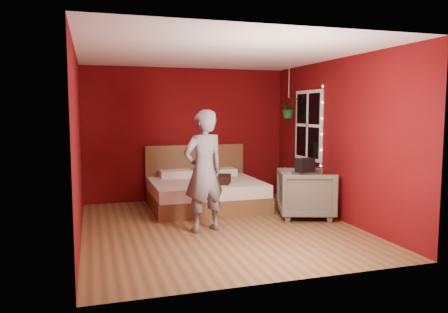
{
  "coord_description": "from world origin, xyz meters",
  "views": [
    {
      "loc": [
        -1.83,
        -6.24,
        1.77
      ],
      "look_at": [
        0.21,
        0.4,
        1.04
      ],
      "focal_mm": 35.0,
      "sensor_mm": 36.0,
      "label": 1
    }
  ],
  "objects": [
    {
      "name": "handbag",
      "position": [
        1.38,
        -0.12,
        0.91
      ],
      "size": [
        0.34,
        0.24,
        0.22
      ],
      "primitive_type": "cube",
      "rotation": [
        0.0,
        0.0,
        0.34
      ],
      "color": "black",
      "rests_on": "armchair"
    },
    {
      "name": "room_walls",
      "position": [
        0.0,
        0.0,
        1.68
      ],
      "size": [
        4.04,
        4.54,
        2.62
      ],
      "color": "#5E090C",
      "rests_on": "ground"
    },
    {
      "name": "person",
      "position": [
        -0.27,
        -0.15,
        0.89
      ],
      "size": [
        0.75,
        0.6,
        1.78
      ],
      "primitive_type": "imported",
      "rotation": [
        0.0,
        0.0,
        3.44
      ],
      "color": "slate",
      "rests_on": "ground"
    },
    {
      "name": "window",
      "position": [
        1.97,
        0.9,
        1.5
      ],
      "size": [
        0.05,
        0.97,
        1.27
      ],
      "color": "white",
      "rests_on": "room_walls"
    },
    {
      "name": "throw_pillow",
      "position": [
        0.29,
        1.03,
        0.57
      ],
      "size": [
        0.55,
        0.55,
        0.15
      ],
      "primitive_type": "cube",
      "rotation": [
        0.0,
        0.0,
        -0.41
      ],
      "color": "black",
      "rests_on": "bed"
    },
    {
      "name": "bed",
      "position": [
        0.15,
        1.45,
        0.28
      ],
      "size": [
        1.98,
        1.69,
        1.09
      ],
      "color": "brown",
      "rests_on": "ground"
    },
    {
      "name": "hanging_plant",
      "position": [
        1.79,
        1.38,
        1.81
      ],
      "size": [
        0.39,
        0.35,
        0.98
      ],
      "color": "silver",
      "rests_on": "room_walls"
    },
    {
      "name": "fairy_lights",
      "position": [
        1.94,
        0.38,
        1.5
      ],
      "size": [
        0.04,
        0.04,
        1.45
      ],
      "color": "silver",
      "rests_on": "room_walls"
    },
    {
      "name": "floor",
      "position": [
        0.0,
        0.0,
        0.0
      ],
      "size": [
        4.5,
        4.5,
        0.0
      ],
      "primitive_type": "plane",
      "color": "brown",
      "rests_on": "ground"
    },
    {
      "name": "armchair",
      "position": [
        1.56,
        0.16,
        0.4
      ],
      "size": [
        1.11,
        1.09,
        0.81
      ],
      "primitive_type": "imported",
      "rotation": [
        0.0,
        0.0,
        1.26
      ],
      "color": "#5A5747",
      "rests_on": "ground"
    }
  ]
}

